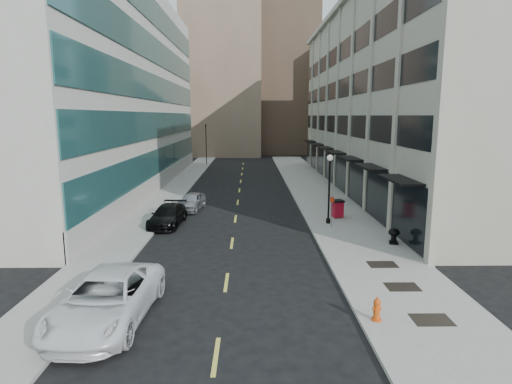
{
  "coord_description": "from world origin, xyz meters",
  "views": [
    {
      "loc": [
        1.08,
        -16.21,
        7.38
      ],
      "look_at": [
        1.45,
        10.72,
        2.56
      ],
      "focal_mm": 30.0,
      "sensor_mm": 36.0,
      "label": 1
    }
  ],
  "objects_px": {
    "fire_hydrant": "(377,309)",
    "lamppost": "(329,182)",
    "car_white_van": "(107,299)",
    "sign_post": "(332,206)",
    "traffic_signal": "(206,127)",
    "trash_bin": "(337,208)",
    "car_silver_sedan": "(191,202)",
    "car_black_pickup": "(168,216)",
    "urn_planter": "(394,234)"
  },
  "relations": [
    {
      "from": "car_silver_sedan",
      "to": "urn_planter",
      "type": "height_order",
      "value": "car_silver_sedan"
    },
    {
      "from": "car_black_pickup",
      "to": "fire_hydrant",
      "type": "distance_m",
      "value": 17.41
    },
    {
      "from": "fire_hydrant",
      "to": "lamppost",
      "type": "relative_size",
      "value": 0.18
    },
    {
      "from": "car_silver_sedan",
      "to": "fire_hydrant",
      "type": "bearing_deg",
      "value": -56.3
    },
    {
      "from": "car_silver_sedan",
      "to": "lamppost",
      "type": "height_order",
      "value": "lamppost"
    },
    {
      "from": "trash_bin",
      "to": "sign_post",
      "type": "xyz_separation_m",
      "value": [
        -0.95,
        -2.85,
        0.73
      ]
    },
    {
      "from": "fire_hydrant",
      "to": "sign_post",
      "type": "relative_size",
      "value": 0.4
    },
    {
      "from": "car_black_pickup",
      "to": "car_silver_sedan",
      "type": "distance_m",
      "value": 4.88
    },
    {
      "from": "lamppost",
      "to": "fire_hydrant",
      "type": "bearing_deg",
      "value": -93.26
    },
    {
      "from": "traffic_signal",
      "to": "sign_post",
      "type": "relative_size",
      "value": 3.2
    },
    {
      "from": "car_black_pickup",
      "to": "urn_planter",
      "type": "relative_size",
      "value": 5.36
    },
    {
      "from": "sign_post",
      "to": "car_black_pickup",
      "type": "bearing_deg",
      "value": -172.49
    },
    {
      "from": "lamppost",
      "to": "urn_planter",
      "type": "height_order",
      "value": "lamppost"
    },
    {
      "from": "car_black_pickup",
      "to": "car_silver_sedan",
      "type": "xyz_separation_m",
      "value": [
        0.96,
        4.78,
        0.01
      ]
    },
    {
      "from": "fire_hydrant",
      "to": "lamppost",
      "type": "bearing_deg",
      "value": 85.75
    },
    {
      "from": "fire_hydrant",
      "to": "urn_planter",
      "type": "height_order",
      "value": "urn_planter"
    },
    {
      "from": "traffic_signal",
      "to": "trash_bin",
      "type": "distance_m",
      "value": 36.92
    },
    {
      "from": "fire_hydrant",
      "to": "car_black_pickup",
      "type": "bearing_deg",
      "value": 124.6
    },
    {
      "from": "car_white_van",
      "to": "trash_bin",
      "type": "xyz_separation_m",
      "value": [
        11.45,
        15.41,
        -0.04
      ]
    },
    {
      "from": "urn_planter",
      "to": "fire_hydrant",
      "type": "bearing_deg",
      "value": -111.72
    },
    {
      "from": "car_white_van",
      "to": "sign_post",
      "type": "relative_size",
      "value": 2.88
    },
    {
      "from": "car_silver_sedan",
      "to": "car_black_pickup",
      "type": "bearing_deg",
      "value": -93.46
    },
    {
      "from": "traffic_signal",
      "to": "fire_hydrant",
      "type": "xyz_separation_m",
      "value": [
        11.1,
        -50.0,
        -5.14
      ]
    },
    {
      "from": "car_silver_sedan",
      "to": "lamppost",
      "type": "xyz_separation_m",
      "value": [
        9.98,
        -4.87,
        2.26
      ]
    },
    {
      "from": "fire_hydrant",
      "to": "trash_bin",
      "type": "height_order",
      "value": "trash_bin"
    },
    {
      "from": "car_black_pickup",
      "to": "urn_planter",
      "type": "distance_m",
      "value": 14.66
    },
    {
      "from": "car_black_pickup",
      "to": "car_silver_sedan",
      "type": "height_order",
      "value": "car_silver_sedan"
    },
    {
      "from": "car_white_van",
      "to": "trash_bin",
      "type": "relative_size",
      "value": 4.92
    },
    {
      "from": "car_white_van",
      "to": "car_silver_sedan",
      "type": "xyz_separation_m",
      "value": [
        0.53,
        18.61,
        -0.18
      ]
    },
    {
      "from": "car_white_van",
      "to": "lamppost",
      "type": "distance_m",
      "value": 17.42
    },
    {
      "from": "trash_bin",
      "to": "sign_post",
      "type": "bearing_deg",
      "value": -122.28
    },
    {
      "from": "fire_hydrant",
      "to": "lamppost",
      "type": "height_order",
      "value": "lamppost"
    },
    {
      "from": "sign_post",
      "to": "urn_planter",
      "type": "xyz_separation_m",
      "value": [
        2.9,
        -3.6,
        -0.88
      ]
    },
    {
      "from": "traffic_signal",
      "to": "car_black_pickup",
      "type": "height_order",
      "value": "traffic_signal"
    },
    {
      "from": "car_white_van",
      "to": "fire_hydrant",
      "type": "distance_m",
      "value": 9.71
    },
    {
      "from": "lamppost",
      "to": "car_black_pickup",
      "type": "bearing_deg",
      "value": 179.53
    },
    {
      "from": "car_black_pickup",
      "to": "lamppost",
      "type": "distance_m",
      "value": 11.17
    },
    {
      "from": "fire_hydrant",
      "to": "urn_planter",
      "type": "distance_m",
      "value": 10.0
    },
    {
      "from": "car_white_van",
      "to": "car_silver_sedan",
      "type": "relative_size",
      "value": 1.53
    },
    {
      "from": "car_black_pickup",
      "to": "traffic_signal",
      "type": "bearing_deg",
      "value": 95.66
    },
    {
      "from": "fire_hydrant",
      "to": "sign_post",
      "type": "bearing_deg",
      "value": 85.45
    },
    {
      "from": "car_white_van",
      "to": "lamppost",
      "type": "height_order",
      "value": "lamppost"
    },
    {
      "from": "urn_planter",
      "to": "trash_bin",
      "type": "bearing_deg",
      "value": 106.81
    },
    {
      "from": "trash_bin",
      "to": "sign_post",
      "type": "distance_m",
      "value": 3.09
    },
    {
      "from": "car_white_van",
      "to": "car_silver_sedan",
      "type": "height_order",
      "value": "car_white_van"
    },
    {
      "from": "fire_hydrant",
      "to": "car_silver_sedan",
      "type": "bearing_deg",
      "value": 114.86
    },
    {
      "from": "lamppost",
      "to": "car_white_van",
      "type": "bearing_deg",
      "value": -127.39
    },
    {
      "from": "car_silver_sedan",
      "to": "sign_post",
      "type": "xyz_separation_m",
      "value": [
        9.98,
        -6.05,
        0.87
      ]
    },
    {
      "from": "car_white_van",
      "to": "car_black_pickup",
      "type": "bearing_deg",
      "value": 94.78
    },
    {
      "from": "car_white_van",
      "to": "sign_post",
      "type": "xyz_separation_m",
      "value": [
        10.5,
        12.56,
        0.7
      ]
    }
  ]
}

